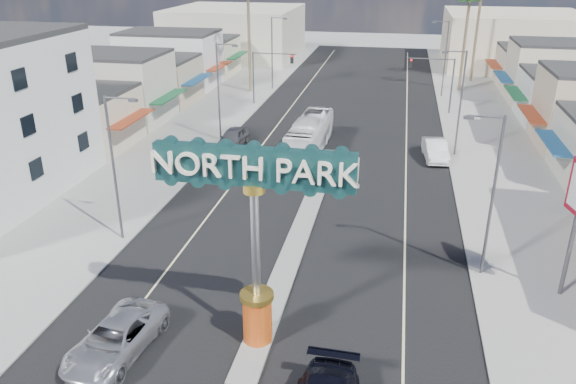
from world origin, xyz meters
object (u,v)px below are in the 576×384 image
at_px(streetlight_l_far, 273,50).
at_px(streetlight_r_near, 490,190).
at_px(traffic_signal_left, 269,68).
at_px(streetlight_l_near, 116,162).
at_px(streetlight_r_far, 444,55).
at_px(palm_right_mid, 469,4).
at_px(traffic_signal_right, 436,74).
at_px(city_bus, 310,135).
at_px(streetlight_r_mid, 459,98).
at_px(car_parked_right, 435,150).
at_px(streetlight_l_mid, 220,88).
at_px(suv_left, 116,339).
at_px(gateway_sign, 255,225).
at_px(car_parked_left, 233,138).

height_order(streetlight_l_far, streetlight_r_near, same).
distance_m(traffic_signal_left, streetlight_l_far, 8.14).
relative_size(streetlight_l_near, streetlight_r_far, 1.00).
height_order(streetlight_l_near, palm_right_mid, palm_right_mid).
height_order(traffic_signal_right, city_bus, traffic_signal_right).
distance_m(traffic_signal_right, streetlight_r_mid, 14.07).
bearing_deg(streetlight_l_near, car_parked_right, 44.26).
xyz_separation_m(streetlight_l_mid, car_parked_right, (19.31, -1.18, -4.23)).
bearing_deg(traffic_signal_right, streetlight_l_mid, -144.50).
relative_size(traffic_signal_right, streetlight_r_mid, 0.67).
bearing_deg(streetlight_l_mid, streetlight_l_far, 90.00).
relative_size(traffic_signal_right, streetlight_l_mid, 0.67).
distance_m(streetlight_l_mid, palm_right_mid, 35.44).
bearing_deg(traffic_signal_right, streetlight_r_mid, -84.90).
relative_size(traffic_signal_right, streetlight_r_far, 0.67).
distance_m(streetlight_r_far, suv_left, 54.64).
bearing_deg(streetlight_r_far, car_parked_right, -93.84).
xyz_separation_m(streetlight_l_mid, city_bus, (8.43, -1.07, -3.59)).
distance_m(streetlight_l_near, palm_right_mid, 51.92).
xyz_separation_m(streetlight_l_mid, palm_right_mid, (23.43, 26.00, 5.54)).
bearing_deg(palm_right_mid, streetlight_r_near, -93.19).
bearing_deg(streetlight_l_mid, gateway_sign, -69.58).
relative_size(palm_right_mid, car_parked_left, 2.48).
height_order(streetlight_r_near, suv_left, streetlight_r_near).
bearing_deg(streetlight_r_mid, car_parked_left, -176.08).
bearing_deg(gateway_sign, traffic_signal_left, 102.33).
height_order(traffic_signal_left, suv_left, traffic_signal_left).
bearing_deg(traffic_signal_right, city_bus, -126.59).
bearing_deg(palm_right_mid, gateway_sign, -103.53).
height_order(traffic_signal_right, suv_left, traffic_signal_right).
bearing_deg(streetlight_l_near, palm_right_mid, 63.01).
relative_size(suv_left, car_parked_left, 1.15).
relative_size(streetlight_l_mid, streetlight_r_mid, 1.00).
relative_size(suv_left, car_parked_right, 1.11).
xyz_separation_m(gateway_sign, traffic_signal_left, (-9.18, 42.02, -1.65)).
relative_size(palm_right_mid, city_bus, 1.14).
relative_size(streetlight_l_mid, streetlight_r_far, 1.00).
height_order(streetlight_r_near, streetlight_r_mid, same).
distance_m(streetlight_l_far, suv_left, 52.34).
relative_size(streetlight_l_mid, city_bus, 0.85).
distance_m(palm_right_mid, car_parked_right, 29.18).
relative_size(streetlight_l_near, suv_left, 1.60).
distance_m(streetlight_l_mid, car_parked_right, 19.80).
relative_size(gateway_sign, traffic_signal_right, 1.53).
xyz_separation_m(streetlight_l_near, palm_right_mid, (23.43, 46.00, 5.54)).
height_order(streetlight_l_mid, streetlight_l_far, same).
bearing_deg(car_parked_left, suv_left, -81.34).
relative_size(traffic_signal_right, palm_right_mid, 0.50).
distance_m(streetlight_l_near, car_parked_right, 27.29).
bearing_deg(car_parked_left, streetlight_l_mid, 139.53).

